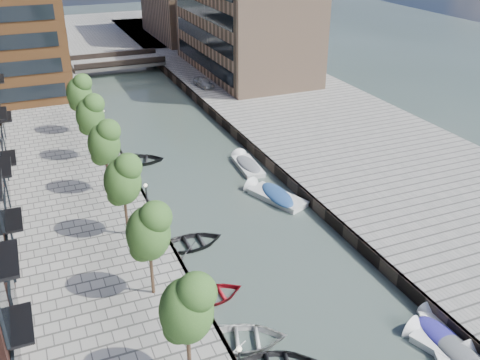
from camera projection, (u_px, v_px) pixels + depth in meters
water at (182, 150)px, 53.04m from camera, size 300.00×300.00×0.00m
quay_right at (322, 123)px, 58.34m from camera, size 20.00×140.00×1.00m
quay_wall_left at (120, 155)px, 50.70m from camera, size 0.25×140.00×1.00m
quay_wall_right at (239, 136)px, 54.92m from camera, size 0.25×140.00×1.00m
far_closure at (89, 33)px, 102.34m from camera, size 80.00×40.00×1.00m
tan_block_near at (244, 20)px, 73.16m from camera, size 12.00×25.00×14.00m
bridge at (118, 62)px, 78.83m from camera, size 13.00×6.00×1.30m
tree_1 at (186, 307)px, 23.79m from camera, size 2.50×2.50×5.95m
tree_2 at (148, 230)px, 29.57m from camera, size 2.50×2.50×5.95m
tree_3 at (122, 178)px, 35.35m from camera, size 2.50×2.50×5.95m
tree_4 at (104, 141)px, 41.13m from camera, size 2.50×2.50×5.95m
tree_5 at (90, 113)px, 46.90m from camera, size 2.50×2.50×5.95m
tree_6 at (79, 91)px, 52.68m from camera, size 2.50×2.50×5.95m
lamp_1 at (147, 205)px, 35.77m from camera, size 0.24×0.24×4.12m
lamp_2 at (105, 127)px, 48.98m from camera, size 0.24×0.24×4.12m
sloop_1 at (192, 246)px, 37.70m from camera, size 4.71×3.42×0.96m
sloop_2 at (212, 298)px, 32.55m from camera, size 4.21×3.08×0.85m
sloop_3 at (243, 344)px, 29.11m from camera, size 5.76×4.84×1.02m
sloop_4 at (138, 163)px, 50.30m from camera, size 5.70×4.75×1.02m
motorboat_0 at (442, 337)px, 29.29m from camera, size 3.57×5.17×1.64m
motorboat_1 at (448, 349)px, 28.48m from camera, size 3.38×5.39×1.70m
motorboat_3 at (272, 195)px, 43.96m from camera, size 3.85×5.88×1.86m
motorboat_4 at (246, 165)px, 49.44m from camera, size 2.08×5.13×1.67m
car at (204, 82)px, 68.68m from camera, size 2.05×3.83×1.24m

